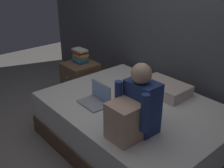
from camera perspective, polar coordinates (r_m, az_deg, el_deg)
name	(u,v)px	position (r m, az deg, el deg)	size (l,w,h in m)	color
ground_plane	(102,146)	(3.18, -2.10, -12.98)	(8.00, 8.00, 0.00)	gray
wall_back	(178,14)	(3.43, 13.89, 14.19)	(5.60, 0.10, 2.70)	#4C4F54
bed	(134,125)	(3.07, 4.63, -8.60)	(2.00, 1.50, 0.53)	brown
nightstand	(81,82)	(4.03, -6.68, 0.51)	(0.44, 0.46, 0.58)	brown
person_sitting	(135,109)	(2.34, 4.90, -5.24)	(0.39, 0.44, 0.66)	navy
laptop	(96,99)	(2.91, -3.34, -3.11)	(0.32, 0.23, 0.22)	#9EA0A5
pillow	(164,88)	(3.18, 11.06, -0.82)	(0.56, 0.36, 0.13)	beige
book_stack	(80,56)	(3.93, -6.78, 5.96)	(0.23, 0.16, 0.20)	#284C84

